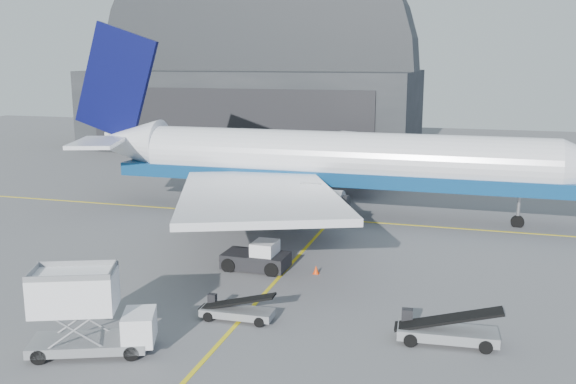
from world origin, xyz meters
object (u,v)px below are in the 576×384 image
(pushback_tug, at_px, (258,258))
(airliner, at_px, (321,161))
(catering_truck, at_px, (86,313))
(belt_loader_b, at_px, (446,331))
(belt_loader_a, at_px, (236,311))

(pushback_tug, bearing_deg, airliner, 89.92)
(catering_truck, distance_m, belt_loader_b, 17.58)
(airliner, height_order, pushback_tug, airliner)
(catering_truck, relative_size, pushback_tug, 1.43)
(belt_loader_a, xyz_separation_m, belt_loader_b, (11.08, 0.16, 0.12))
(belt_loader_a, relative_size, belt_loader_b, 0.80)
(airliner, distance_m, belt_loader_b, 27.91)
(airliner, relative_size, pushback_tug, 11.34)
(airliner, relative_size, catering_truck, 7.96)
(pushback_tug, xyz_separation_m, belt_loader_a, (1.65, -8.40, -0.26))
(belt_loader_a, bearing_deg, belt_loader_b, -0.93)
(belt_loader_a, bearing_deg, airliner, 91.04)
(belt_loader_a, height_order, belt_loader_b, belt_loader_b)
(airliner, bearing_deg, belt_loader_a, -87.22)
(pushback_tug, height_order, belt_loader_b, belt_loader_b)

